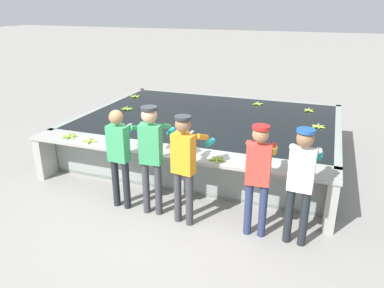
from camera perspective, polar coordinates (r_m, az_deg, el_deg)
name	(u,v)px	position (r m, az deg, el deg)	size (l,w,h in m)	color
ground_plane	(164,204)	(6.21, -4.23, -9.06)	(80.00, 80.00, 0.00)	gray
wash_tank	(209,135)	(8.06, 2.61, 1.38)	(5.25, 3.86, 0.83)	gray
work_ledge	(169,164)	(6.12, -3.52, -3.11)	(5.25, 0.45, 0.83)	#9E9E99
worker_0	(120,150)	(5.84, -10.93, -0.95)	(0.44, 0.72, 1.61)	#1E2328
worker_1	(151,150)	(5.55, -6.20, -0.89)	(0.45, 0.74, 1.71)	#38383D
worker_2	(184,160)	(5.28, -1.15, -2.41)	(0.48, 0.74, 1.66)	#38383D
worker_3	(258,170)	(5.09, 10.09, -3.99)	(0.44, 0.73, 1.62)	navy
worker_4	(301,176)	(5.02, 16.31, -4.71)	(0.43, 0.73, 1.64)	#1E2328
banana_bunch_floating_0	(127,109)	(8.57, -9.85, 5.31)	(0.27, 0.28, 0.08)	#75A333
banana_bunch_floating_1	(155,126)	(7.30, -5.73, 2.79)	(0.27, 0.28, 0.08)	#75A333
banana_bunch_floating_2	(135,96)	(9.70, -8.61, 7.20)	(0.28, 0.27, 0.08)	#8CB738
banana_bunch_floating_3	(318,127)	(7.61, 18.71, 2.54)	(0.27, 0.28, 0.08)	#9EC642
banana_bunch_floating_4	(309,110)	(8.71, 17.38, 4.91)	(0.23, 0.23, 0.08)	#93BC3D
banana_bunch_floating_5	(258,104)	(9.00, 10.04, 6.04)	(0.25, 0.25, 0.08)	#9EC642
banana_bunch_ledge_0	(70,136)	(7.03, -18.15, 1.14)	(0.28, 0.28, 0.08)	#7FAD33
banana_bunch_ledge_1	(90,141)	(6.69, -15.31, 0.47)	(0.28, 0.28, 0.08)	#93BC3D
banana_bunch_ledge_2	(217,159)	(5.71, 3.87, -2.34)	(0.27, 0.28, 0.08)	#7FAD33
knife_0	(148,148)	(6.20, -6.73, -0.63)	(0.29, 0.24, 0.02)	silver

